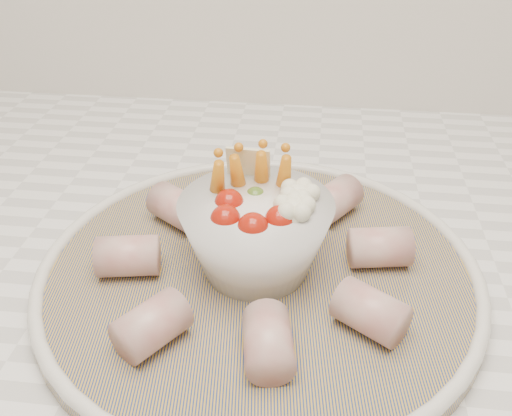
# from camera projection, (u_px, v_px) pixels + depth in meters

# --- Properties ---
(serving_platter) EXTENTS (0.43, 0.43, 0.02)m
(serving_platter) POSITION_uv_depth(u_px,v_px,m) (259.00, 271.00, 0.51)
(serving_platter) COLOR navy
(serving_platter) RESTS_ON kitchen_counter
(veggie_bowl) EXTENTS (0.13, 0.13, 0.10)m
(veggie_bowl) POSITION_uv_depth(u_px,v_px,m) (257.00, 232.00, 0.48)
(veggie_bowl) COLOR silver
(veggie_bowl) RESTS_ON serving_platter
(cured_meat_rolls) EXTENTS (0.27, 0.28, 0.04)m
(cured_meat_rolls) POSITION_uv_depth(u_px,v_px,m) (258.00, 251.00, 0.50)
(cured_meat_rolls) COLOR #A8514D
(cured_meat_rolls) RESTS_ON serving_platter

